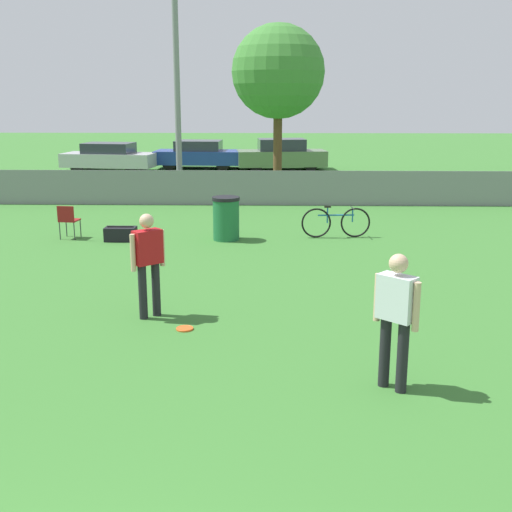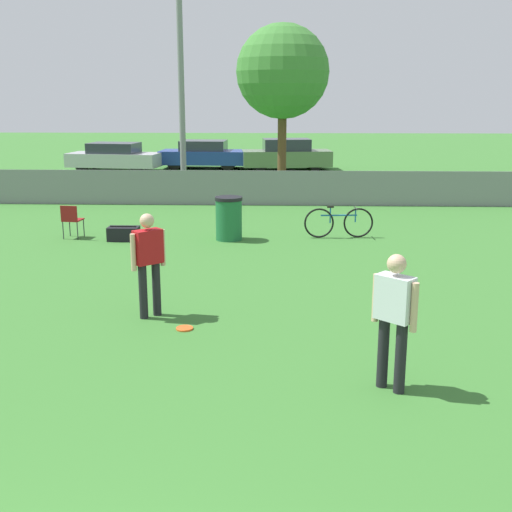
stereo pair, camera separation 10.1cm
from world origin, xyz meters
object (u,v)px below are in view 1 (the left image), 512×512
Objects in this scene: frisbee_disc at (185,329)px; bicycle_sideline at (336,222)px; player_receiver_white at (396,312)px; parked_car_blue at (199,155)px; parked_car_olive at (282,155)px; parked_car_silver at (109,157)px; player_defender_red at (148,258)px; folding_chair_sideline at (68,219)px; light_pole at (176,36)px; trash_bin at (226,218)px; gear_bag_sideline at (121,234)px; tree_near_pole at (278,72)px.

bicycle_sideline reaches higher than frisbee_disc.
player_receiver_white reaches higher than parked_car_blue.
parked_car_olive is (3.96, -0.40, 0.02)m from parked_car_blue.
parked_car_silver is at bearing 178.16° from parked_car_olive.
player_defender_red is 6.39m from folding_chair_sideline.
parked_car_olive reaches higher than frisbee_disc.
light_pole reaches higher than parked_car_blue.
trash_bin is at bearing -172.97° from folding_chair_sideline.
bicycle_sideline is at bearing -92.31° from parked_car_olive.
trash_bin is (-2.66, -0.32, 0.15)m from bicycle_sideline.
player_defender_red is 0.37× the size of parked_car_silver.
light_pole is 8.63× the size of trash_bin.
light_pole is 8.40m from trash_bin.
light_pole is 8.52m from gear_bag_sideline.
player_receiver_white reaches higher than folding_chair_sideline.
player_receiver_white is 8.47m from trash_bin.
tree_near_pole is at bearing 81.60° from trash_bin.
player_defender_red reaches higher than bicycle_sideline.
tree_near_pole is at bearing 40.25° from player_defender_red.
light_pole is 15.99m from player_receiver_white.
trash_bin is (-1.30, -8.78, -3.69)m from tree_near_pole.
parked_car_blue is at bearing 104.04° from bicycle_sideline.
player_receiver_white reaches higher than parked_car_silver.
parked_car_blue is (-1.62, 21.42, -0.29)m from player_defender_red.
folding_chair_sideline is at bearing 120.48° from frisbee_disc.
trash_bin is 0.24× the size of parked_car_olive.
tree_near_pole reaches higher than parked_car_silver.
light_pole is at bearing -53.93° from parked_car_silver.
light_pole is 5.31× the size of bicycle_sideline.
parked_car_blue reaches higher than parked_car_silver.
parked_car_silver reaches higher than bicycle_sideline.
parked_car_olive is at bearing 90.11° from bicycle_sideline.
bicycle_sideline is at bearing 6.85° from trash_bin.
tree_near_pole is 10.82m from folding_chair_sideline.
gear_bag_sideline is at bearing 66.07° from player_defender_red.
folding_chair_sideline is at bearing -104.93° from light_pole.
parked_car_olive is at bearing -102.18° from folding_chair_sideline.
parked_car_silver is 1.05× the size of parked_car_blue.
bicycle_sideline is at bearing -53.27° from light_pole.
player_receiver_white is 9.40m from gear_bag_sideline.
parked_car_blue is at bearing 167.71° from parked_car_olive.
gear_bag_sideline is 0.17× the size of parked_car_olive.
tree_near_pole is at bearing 84.32° from frisbee_disc.
parked_car_blue is at bearing 52.87° from player_defender_red.
player_defender_red is at bearing -98.11° from trash_bin.
light_pole is 2.03× the size of parked_car_silver.
tree_near_pole is 7.51m from parked_car_olive.
player_defender_red is 2.23× the size of gear_bag_sideline.
player_receiver_white is at bearing -57.46° from gear_bag_sideline.
parked_car_silver is (-2.66, 14.75, 0.14)m from folding_chair_sideline.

